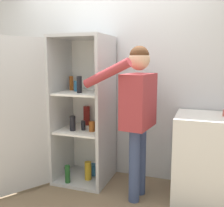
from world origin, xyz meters
name	(u,v)px	position (x,y,z in m)	size (l,w,h in m)	color
wall_back	(111,77)	(0.00, 0.98, 1.27)	(7.00, 0.06, 2.55)	silver
refrigerator	(72,112)	(-0.35, 0.55, 0.87)	(1.02, 1.15, 1.77)	#B7BABC
person	(138,105)	(0.50, 0.41, 1.03)	(0.68, 0.60, 1.63)	#384770
counter	(212,158)	(1.26, 0.62, 0.46)	(0.77, 0.61, 0.92)	white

